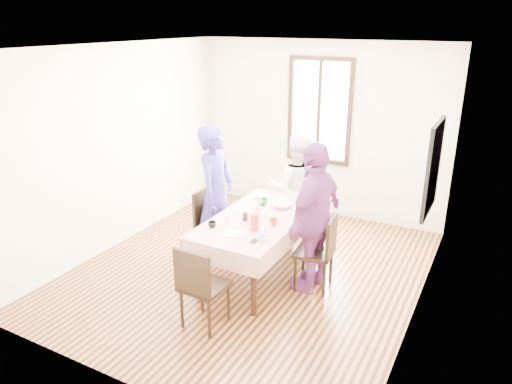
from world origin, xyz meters
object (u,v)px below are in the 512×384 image
at_px(chair_right, 314,252).
at_px(person_left, 216,194).
at_px(chair_left, 216,225).
at_px(chair_near, 204,285).
at_px(person_right, 314,218).
at_px(chair_far, 296,209).
at_px(dining_table, 258,247).
at_px(person_far, 296,188).

distance_m(chair_right, person_left, 1.46).
distance_m(chair_left, person_left, 0.43).
relative_size(chair_near, person_right, 0.52).
bearing_deg(chair_left, chair_far, 144.62).
xyz_separation_m(dining_table, person_far, (0.00, 1.13, 0.40)).
distance_m(person_left, person_far, 1.20).
relative_size(dining_table, person_far, 1.09).
bearing_deg(chair_right, chair_far, 26.12).
distance_m(chair_left, person_right, 1.46).
bearing_deg(person_left, dining_table, -110.43).
relative_size(chair_far, person_far, 0.59).
bearing_deg(chair_near, chair_left, 120.59).
height_order(chair_left, chair_near, same).
bearing_deg(person_right, person_left, -86.94).
bearing_deg(chair_far, chair_near, 84.97).
xyz_separation_m(person_far, person_right, (0.69, -1.08, 0.11)).
xyz_separation_m(chair_left, person_far, (0.71, 0.98, 0.32)).
bearing_deg(person_left, chair_right, -101.84).
xyz_separation_m(dining_table, person_left, (-0.69, 0.16, 0.51)).
bearing_deg(person_right, chair_near, -22.22).
bearing_deg(person_far, person_left, 34.76).
bearing_deg(person_far, chair_right, 103.06).
distance_m(chair_left, person_far, 1.25).
xyz_separation_m(person_left, person_right, (1.37, -0.10, -0.01)).
height_order(chair_right, chair_near, same).
xyz_separation_m(dining_table, chair_far, (0.00, 1.15, 0.08)).
bearing_deg(chair_near, person_far, 92.30).
bearing_deg(chair_right, person_left, 79.17).
height_order(chair_left, person_far, person_far).
bearing_deg(dining_table, chair_near, -90.00).
bearing_deg(person_right, person_far, -140.13).
distance_m(chair_right, chair_far, 1.31).
height_order(chair_near, person_right, person_right).
height_order(dining_table, chair_far, chair_far).
bearing_deg(chair_left, person_right, 85.61).
xyz_separation_m(chair_left, person_left, (0.02, 0.00, 0.43)).
relative_size(chair_left, chair_right, 1.00).
relative_size(dining_table, chair_far, 1.85).
bearing_deg(chair_far, person_left, 50.39).
bearing_deg(person_left, chair_far, -42.10).
height_order(chair_near, person_far, person_far).
height_order(chair_right, person_far, person_far).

